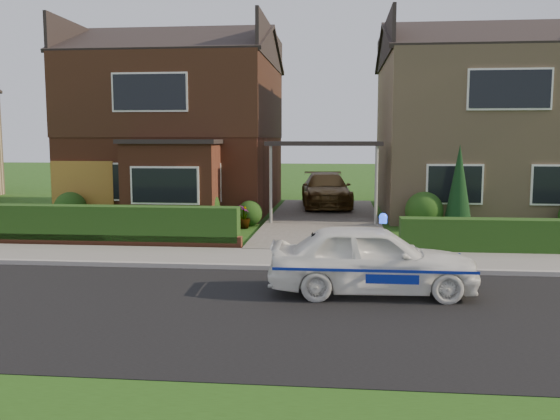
# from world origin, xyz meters

# --- Properties ---
(ground) EXTENTS (120.00, 120.00, 0.00)m
(ground) POSITION_xyz_m (0.00, 0.00, 0.00)
(ground) COLOR #214412
(ground) RESTS_ON ground
(road) EXTENTS (60.00, 6.00, 0.02)m
(road) POSITION_xyz_m (0.00, 0.00, 0.00)
(road) COLOR black
(road) RESTS_ON ground
(kerb) EXTENTS (60.00, 0.16, 0.12)m
(kerb) POSITION_xyz_m (0.00, 3.05, 0.06)
(kerb) COLOR #9E9993
(kerb) RESTS_ON ground
(sidewalk) EXTENTS (60.00, 2.00, 0.10)m
(sidewalk) POSITION_xyz_m (0.00, 4.10, 0.05)
(sidewalk) COLOR slate
(sidewalk) RESTS_ON ground
(driveway) EXTENTS (3.80, 12.00, 0.12)m
(driveway) POSITION_xyz_m (0.00, 11.00, 0.06)
(driveway) COLOR #666059
(driveway) RESTS_ON ground
(house_left) EXTENTS (7.50, 9.53, 7.25)m
(house_left) POSITION_xyz_m (-5.78, 13.90, 3.81)
(house_left) COLOR brown
(house_left) RESTS_ON ground
(house_right) EXTENTS (7.50, 8.06, 7.25)m
(house_right) POSITION_xyz_m (5.80, 13.99, 3.66)
(house_right) COLOR tan
(house_right) RESTS_ON ground
(carport_link) EXTENTS (3.80, 3.00, 2.77)m
(carport_link) POSITION_xyz_m (0.00, 10.95, 2.66)
(carport_link) COLOR black
(carport_link) RESTS_ON ground
(garage_door) EXTENTS (2.20, 0.10, 2.10)m
(garage_door) POSITION_xyz_m (-8.25, 9.96, 1.05)
(garage_door) COLOR brown
(garage_door) RESTS_ON ground
(dwarf_wall) EXTENTS (7.70, 0.25, 0.36)m
(dwarf_wall) POSITION_xyz_m (-5.80, 5.30, 0.18)
(dwarf_wall) COLOR brown
(dwarf_wall) RESTS_ON ground
(hedge_left) EXTENTS (7.50, 0.55, 0.90)m
(hedge_left) POSITION_xyz_m (-5.80, 5.45, 0.00)
(hedge_left) COLOR #143912
(hedge_left) RESTS_ON ground
(hedge_right) EXTENTS (7.50, 0.55, 0.80)m
(hedge_right) POSITION_xyz_m (5.80, 5.35, 0.00)
(hedge_right) COLOR #143912
(hedge_right) RESTS_ON ground
(shrub_left_far) EXTENTS (1.08, 1.08, 1.08)m
(shrub_left_far) POSITION_xyz_m (-8.50, 9.50, 0.54)
(shrub_left_far) COLOR #143912
(shrub_left_far) RESTS_ON ground
(shrub_left_mid) EXTENTS (1.32, 1.32, 1.32)m
(shrub_left_mid) POSITION_xyz_m (-4.00, 9.30, 0.66)
(shrub_left_mid) COLOR #143912
(shrub_left_mid) RESTS_ON ground
(shrub_left_near) EXTENTS (0.84, 0.84, 0.84)m
(shrub_left_near) POSITION_xyz_m (-2.40, 9.60, 0.42)
(shrub_left_near) COLOR #143912
(shrub_left_near) RESTS_ON ground
(shrub_right_near) EXTENTS (1.20, 1.20, 1.20)m
(shrub_right_near) POSITION_xyz_m (3.20, 9.40, 0.60)
(shrub_right_near) COLOR #143912
(shrub_right_near) RESTS_ON ground
(conifer_a) EXTENTS (0.90, 0.90, 2.60)m
(conifer_a) POSITION_xyz_m (4.20, 9.20, 1.30)
(conifer_a) COLOR black
(conifer_a) RESTS_ON ground
(police_car) EXTENTS (3.49, 3.86, 1.46)m
(police_car) POSITION_xyz_m (1.15, 1.29, 0.65)
(police_car) COLOR white
(police_car) RESTS_ON ground
(driveway_car) EXTENTS (2.31, 4.82, 1.35)m
(driveway_car) POSITION_xyz_m (-0.02, 14.50, 0.80)
(driveway_car) COLOR brown
(driveway_car) RESTS_ON driveway
(potted_plant_a) EXTENTS (0.41, 0.36, 0.66)m
(potted_plant_a) POSITION_xyz_m (-8.02, 6.00, 0.33)
(potted_plant_a) COLOR gray
(potted_plant_a) RESTS_ON ground
(potted_plant_b) EXTENTS (0.57, 0.52, 0.85)m
(potted_plant_b) POSITION_xyz_m (-4.46, 6.00, 0.43)
(potted_plant_b) COLOR gray
(potted_plant_b) RESTS_ON ground
(potted_plant_c) EXTENTS (0.43, 0.43, 0.74)m
(potted_plant_c) POSITION_xyz_m (-2.50, 9.00, 0.37)
(potted_plant_c) COLOR gray
(potted_plant_c) RESTS_ON ground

